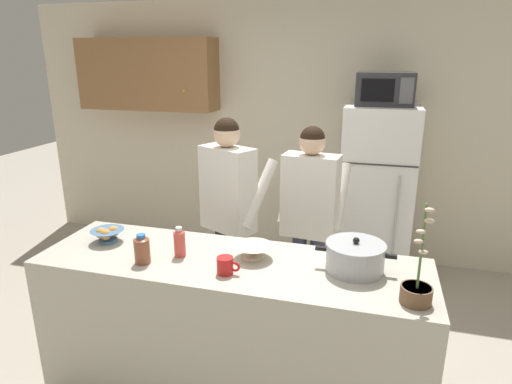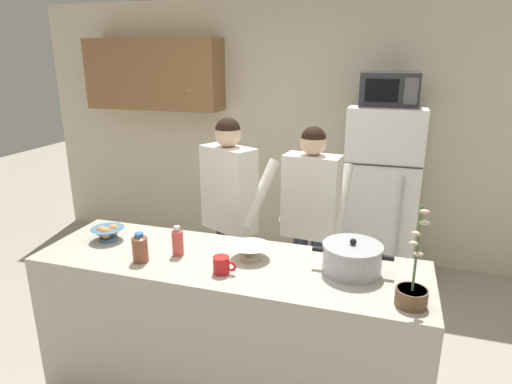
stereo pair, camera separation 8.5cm
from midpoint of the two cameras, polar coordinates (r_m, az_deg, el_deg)
back_wall_unit at (r=4.59m, az=2.15°, el=9.07°), size 6.00×0.48×2.60m
kitchen_island at (r=2.79m, az=-4.11°, el=-17.42°), size 2.27×0.68×0.92m
refrigerator at (r=4.19m, az=14.82°, el=-0.35°), size 0.64×0.68×1.64m
microwave at (r=3.99m, az=15.89°, el=12.82°), size 0.48×0.37×0.28m
person_near_pot at (r=3.26m, az=-4.30°, el=-1.12°), size 0.61×0.57×1.64m
person_by_sink at (r=3.24m, az=6.33°, el=-2.03°), size 0.52×0.45×1.58m
cooking_pot at (r=2.46m, az=11.82°, el=-8.29°), size 0.44×0.32×0.20m
coffee_mug at (r=2.40m, az=-5.02°, el=-9.53°), size 0.13×0.09×0.10m
bread_bowl at (r=2.94m, az=-19.61°, el=-5.24°), size 0.21×0.21×0.10m
empty_bowl at (r=2.56m, az=-1.31°, el=-7.65°), size 0.23×0.23×0.08m
bottle_near_edge at (r=2.58m, az=-15.58°, el=-7.17°), size 0.09×0.09×0.17m
bottle_mid_counter at (r=2.62m, az=-10.87°, el=-6.42°), size 0.07×0.07×0.18m
potted_orchid at (r=2.24m, az=19.18°, el=-11.92°), size 0.15×0.15×0.50m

